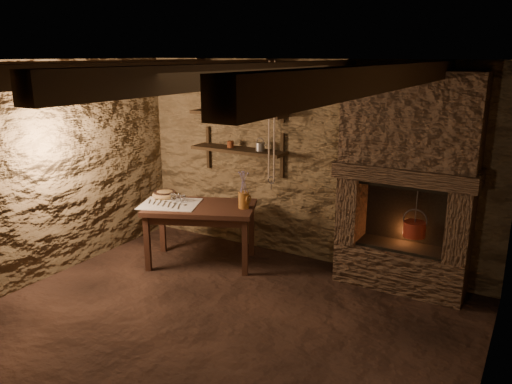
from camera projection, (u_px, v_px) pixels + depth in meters
The scene contains 24 objects.
floor at pixel (211, 329), 4.60m from camera, with size 4.50×4.50×0.00m, color black.
back_wall at pixel (306, 163), 5.94m from camera, with size 4.50×0.04×2.40m, color #483621.
left_wall at pixel (37, 174), 5.37m from camera, with size 0.04×4.00×2.40m, color #483621.
right_wall at pixel (495, 257), 3.18m from camera, with size 0.04×4.00×2.40m, color #483621.
ceiling at pixel (203, 61), 3.95m from camera, with size 4.50×4.00×0.04m, color black.
beam_far_left at pixel (75, 69), 4.71m from camera, with size 0.14×3.95×0.16m, color black.
beam_mid_left at pixel (156, 71), 4.22m from camera, with size 0.14×3.95×0.16m, color black.
beam_mid_right at pixel (258, 74), 3.74m from camera, with size 0.14×3.95×0.16m, color black.
beam_far_right at pixel (390, 77), 3.25m from camera, with size 0.14×3.95×0.16m, color black.
shelf_lower at pixel (238, 150), 6.19m from camera, with size 1.25×0.30×0.04m, color black.
shelf_upper at pixel (238, 114), 6.07m from camera, with size 1.25×0.30×0.04m, color black.
hearth at pixel (407, 177), 5.13m from camera, with size 1.43×0.51×2.30m.
work_table at pixel (201, 232), 5.98m from camera, with size 1.45×1.18×0.73m.
linen_cloth at pixel (170, 204), 5.93m from camera, with size 0.67×0.54×0.01m, color beige.
pewter_cutlery_row at pixel (169, 204), 5.91m from camera, with size 0.56×0.22×0.01m, color gray, non-canonical shape.
drinking_glasses at pixel (178, 198), 6.02m from camera, with size 0.22×0.07×0.09m, color silver, non-canonical shape.
stoneware_jug at pixel (244, 192), 5.74m from camera, with size 0.15×0.15×0.44m.
wooden_bowl at pixel (165, 195), 6.20m from camera, with size 0.32×0.32×0.11m, color olive.
iron_stockpot at pixel (246, 106), 5.99m from camera, with size 0.22×0.22×0.16m, color #2F2B29.
tin_pan at pixel (215, 100), 6.32m from camera, with size 0.24×0.24×0.03m, color gray.
small_kettle at pixel (260, 147), 6.02m from camera, with size 0.15×0.11×0.16m, color gray, non-canonical shape.
rusty_tin at pixel (230, 144), 6.23m from camera, with size 0.08×0.08×0.08m, color #5E2712.
red_pot at pixel (414, 228), 5.16m from camera, with size 0.29×0.29×0.54m.
hanging_ropes at pixel (272, 122), 4.96m from camera, with size 0.08×0.08×1.20m, color beige, non-canonical shape.
Camera 1 is at (2.43, -3.32, 2.45)m, focal length 35.00 mm.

